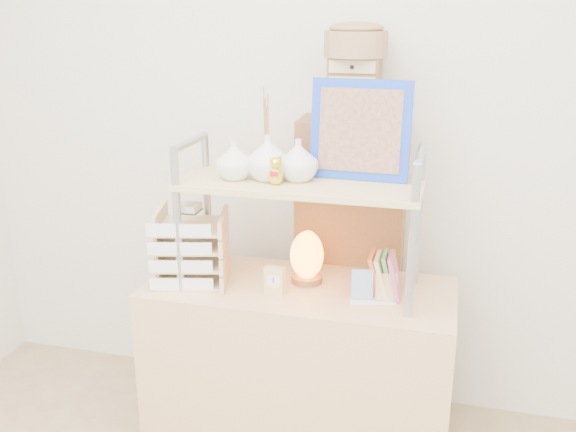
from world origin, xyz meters
name	(u,v)px	position (x,y,z in m)	size (l,w,h in m)	color
room_shell	(219,50)	(0.00, 0.39, 1.69)	(3.42, 3.41, 2.61)	silver
desk	(299,371)	(0.00, 1.20, 0.38)	(1.20, 0.50, 0.75)	tan
cabinet	(349,272)	(0.14, 1.57, 0.68)	(0.45, 0.24, 1.35)	brown
hutch	(297,174)	(-0.01, 1.21, 1.20)	(0.90, 0.34, 0.79)	#9AA1A8
letter_tray	(191,251)	(-0.42, 1.15, 0.88)	(0.31, 0.30, 0.32)	#DBBA83
salt_lamp	(307,256)	(0.02, 1.25, 0.86)	(0.14, 0.13, 0.21)	brown
desk_clock	(275,281)	(-0.07, 1.11, 0.80)	(0.08, 0.05, 0.11)	tan
postcard_stand	(373,293)	(0.30, 1.14, 0.78)	(0.17, 0.08, 0.12)	white
drawer_chest	(354,89)	(0.14, 1.55, 1.48)	(0.20, 0.16, 0.25)	brown
woven_basket	(356,44)	(0.14, 1.55, 1.65)	(0.25, 0.25, 0.10)	olive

